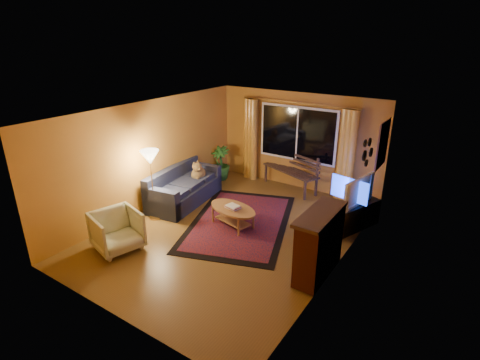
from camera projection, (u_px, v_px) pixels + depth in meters
The scene contains 22 objects.
floor at pixel (232, 232), 7.80m from camera, with size 4.50×6.00×0.02m, color brown.
ceiling at pixel (231, 111), 6.88m from camera, with size 4.50×6.00×0.02m, color white.
wall_back at pixel (298, 141), 9.68m from camera, with size 4.50×0.02×2.50m, color #C38230.
wall_left at pixel (150, 156), 8.51m from camera, with size 0.02×6.00×2.50m, color #C38230.
wall_right at pixel (344, 202), 6.18m from camera, with size 0.02×6.00×2.50m, color #C38230.
window at pixel (297, 134), 9.56m from camera, with size 2.00×0.02×1.30m, color black.
curtain_rod at pixel (298, 103), 9.23m from camera, with size 0.03×0.03×3.20m, color #BF8C3F.
curtain_left at pixel (251, 139), 10.32m from camera, with size 0.36×0.36×2.24m, color gold.
curtain_right at pixel (347, 156), 8.93m from camera, with size 0.36×0.36×2.24m, color gold.
bench at pixel (290, 180), 9.87m from camera, with size 1.68×0.49×0.50m, color #382723.
potted_plant at pixel (220, 163), 10.45m from camera, with size 0.53×0.53×0.94m, color #235B1E.
sofa at pixel (185, 186), 9.02m from camera, with size 0.90×2.09×0.85m, color #262A43.
dog at pixel (198, 171), 9.27m from camera, with size 0.33×0.45×0.49m, color olive, non-canonical shape.
armchair at pixel (117, 229), 7.02m from camera, with size 0.81×0.76×0.84m, color beige.
floor_lamp at pixel (152, 185), 8.08m from camera, with size 0.26×0.26×1.58m, color #BF8C3F.
rug at pixel (240, 222), 8.17m from camera, with size 2.02×3.19×0.02m, color maroon.
coffee_table at pixel (233, 217), 7.94m from camera, with size 1.18×1.18×0.43m, color #9C6839.
tv_console at pixel (351, 216), 7.83m from camera, with size 0.45×1.34×0.56m, color black.
television at pixel (354, 190), 7.62m from camera, with size 1.05×0.14×0.61m, color black.
fireplace at pixel (319, 245), 6.23m from camera, with size 0.40×1.20×1.10m, color maroon.
mirror_cluster at pixel (367, 150), 7.01m from camera, with size 0.06×0.60×0.56m, color black, non-canonical shape.
painting at pixel (383, 144), 7.96m from camera, with size 0.04×0.76×0.96m, color #E45214.
Camera 1 is at (3.94, -5.63, 3.84)m, focal length 28.00 mm.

